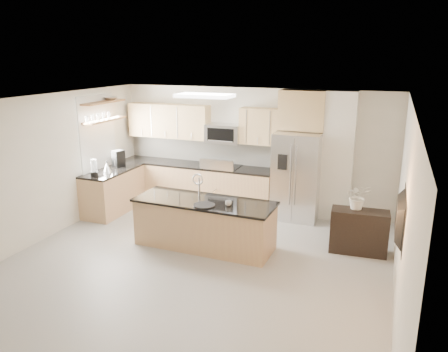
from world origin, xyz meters
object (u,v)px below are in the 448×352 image
at_px(island, 205,223).
at_px(flower_vase, 359,190).
at_px(microwave, 224,133).
at_px(coffee_maker, 118,159).
at_px(bowl, 110,98).
at_px(refrigerator, 297,176).
at_px(cup, 228,203).
at_px(credenza, 359,232).
at_px(range, 222,187).
at_px(platter, 204,205).
at_px(kettle, 107,167).
at_px(television, 396,217).
at_px(blender, 94,169).

relative_size(island, flower_vase, 3.77).
height_order(microwave, coffee_maker, microwave).
bearing_deg(island, bowl, 155.52).
bearing_deg(refrigerator, cup, -108.85).
xyz_separation_m(credenza, coffee_maker, (-5.10, 0.52, 0.71)).
bearing_deg(range, platter, -75.62).
height_order(island, kettle, island).
bearing_deg(platter, television, -16.19).
relative_size(microwave, cup, 6.94).
distance_m(credenza, platter, 2.66).
height_order(microwave, platter, microwave).
relative_size(credenza, platter, 2.57).
bearing_deg(coffee_maker, platter, -29.03).
bearing_deg(platter, microwave, 103.67).
bearing_deg(cup, platter, -157.43).
relative_size(cup, bowl, 0.31).
bearing_deg(bowl, flower_vase, -5.81).
height_order(cup, blender, blender).
bearing_deg(platter, flower_vase, 23.74).
bearing_deg(cup, coffee_maker, 156.39).
height_order(platter, kettle, kettle).
bearing_deg(platter, cup, 22.57).
relative_size(microwave, coffee_maker, 2.13).
bearing_deg(credenza, blender, 179.90).
bearing_deg(range, cup, -65.77).
xyz_separation_m(range, flower_vase, (2.94, -1.23, 0.61)).
relative_size(credenza, coffee_maker, 2.64).
distance_m(island, platter, 0.51).
bearing_deg(coffee_maker, cup, -23.61).
height_order(cup, flower_vase, flower_vase).
relative_size(cup, television, 0.10).
height_order(platter, television, television).
bearing_deg(refrigerator, credenza, -43.01).
relative_size(blender, kettle, 1.45).
height_order(credenza, coffee_maker, coffee_maker).
distance_m(refrigerator, flower_vase, 1.76).
distance_m(refrigerator, cup, 2.19).
xyz_separation_m(blender, coffee_maker, (-0.02, 0.86, 0.02)).
xyz_separation_m(refrigerator, coffee_maker, (-3.75, -0.74, 0.20)).
relative_size(range, blender, 3.22).
xyz_separation_m(blender, flower_vase, (5.02, 0.41, 0.00)).
bearing_deg(credenza, coffee_maker, 170.24).
height_order(cup, platter, cup).
bearing_deg(platter, refrigerator, 64.16).
distance_m(kettle, flower_vase, 4.97).
relative_size(island, platter, 6.73).
height_order(platter, bowl, bowl).
height_order(kettle, bowl, bowl).
bearing_deg(flower_vase, blender, -175.29).
distance_m(refrigerator, platter, 2.47).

